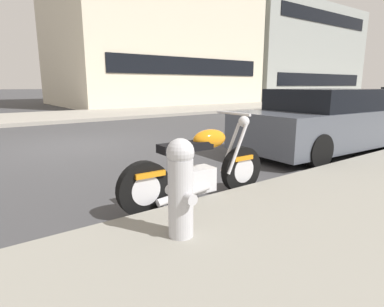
{
  "coord_description": "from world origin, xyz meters",
  "views": [
    {
      "loc": [
        -2.22,
        -7.86,
        1.45
      ],
      "look_at": [
        0.19,
        -4.59,
        0.58
      ],
      "focal_mm": 29.83,
      "sensor_mm": 36.0,
      "label": 1
    }
  ],
  "objects": [
    {
      "name": "parked_motorcycle",
      "position": [
        0.13,
        -4.83,
        0.43
      ],
      "size": [
        2.12,
        0.62,
        1.12
      ],
      "rotation": [
        0.0,
        0.0,
        -0.03
      ],
      "color": "black",
      "rests_on": "ground"
    },
    {
      "name": "fire_hydrant",
      "position": [
        -0.74,
        -5.69,
        0.61
      ],
      "size": [
        0.24,
        0.36,
        0.88
      ],
      "color": "#B7B7BC",
      "rests_on": "sidewalk_near_curb"
    },
    {
      "name": "ground_plane",
      "position": [
        0.0,
        0.0,
        0.0
      ],
      "size": [
        260.0,
        260.0,
        0.0
      ],
      "primitive_type": "plane",
      "color": "#3D3D3F"
    },
    {
      "name": "sidewalk_far_curb",
      "position": [
        12.0,
        7.4,
        0.07
      ],
      "size": [
        120.0,
        5.0,
        0.14
      ],
      "primitive_type": "cube",
      "color": "gray",
      "rests_on": "ground"
    },
    {
      "name": "townhouse_near_left",
      "position": [
        10.69,
        15.18,
        6.11
      ],
      "size": [
        14.04,
        11.02,
        12.22
      ],
      "color": "beige",
      "rests_on": "ground"
    },
    {
      "name": "parking_stall_stripe",
      "position": [
        0.0,
        -4.3,
        0.0
      ],
      "size": [
        0.12,
        2.2,
        0.01
      ],
      "primitive_type": "cube",
      "color": "silver",
      "rests_on": "ground"
    },
    {
      "name": "townhouse_far_uphill",
      "position": [
        26.02,
        14.76,
        4.45
      ],
      "size": [
        15.47,
        10.19,
        8.89
      ],
      "color": "#939993",
      "rests_on": "ground"
    },
    {
      "name": "parked_car_second_in_row",
      "position": [
        4.36,
        -3.98,
        0.66
      ],
      "size": [
        4.41,
        2.05,
        1.37
      ],
      "rotation": [
        0.0,
        0.0,
        -0.05
      ],
      "color": "#4C515B",
      "rests_on": "ground"
    }
  ]
}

